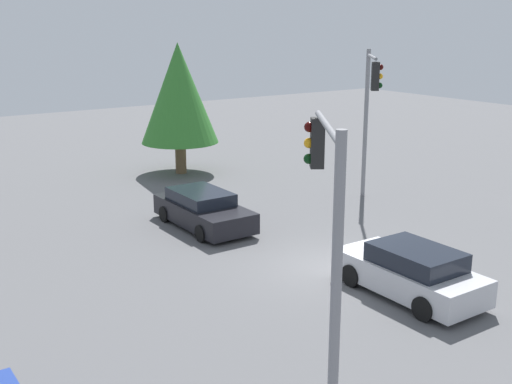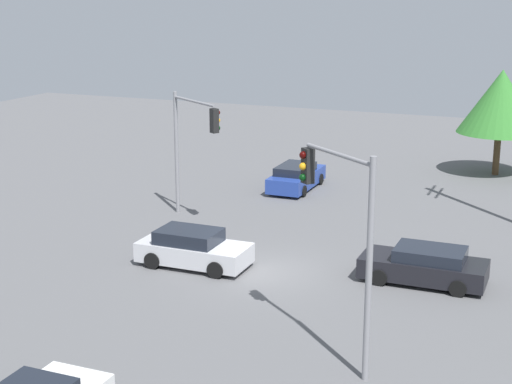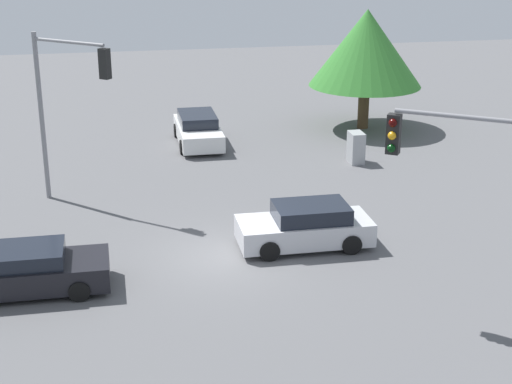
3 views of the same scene
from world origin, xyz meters
name	(u,v)px [view 3 (image 3 of 3)]	position (x,y,z in m)	size (l,w,h in m)	color
ground_plane	(225,257)	(0.00, 0.00, 0.00)	(80.00, 80.00, 0.00)	#5B5B5E
sedan_white	(198,130)	(13.03, -0.70, 0.69)	(4.69, 2.01, 1.42)	silver
sedan_silver	(306,226)	(0.40, -2.72, 0.69)	(2.00, 4.32, 1.44)	silver
sedan_dark	(27,270)	(-1.24, 5.93, 0.65)	(2.04, 4.53, 1.35)	black
traffic_signal_main	(472,179)	(-5.19, -5.54, 4.00)	(2.32, 3.28, 5.82)	gray
traffic_signal_cross	(66,91)	(5.96, 4.82, 4.29)	(2.29, 2.75, 6.31)	gray
electrical_cabinet	(356,148)	(8.81, -7.10, 0.68)	(0.91, 0.58, 1.36)	#9EA0A3
tree_left	(366,48)	(14.36, -9.24, 4.04)	(5.57, 5.57, 5.92)	#4C3823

